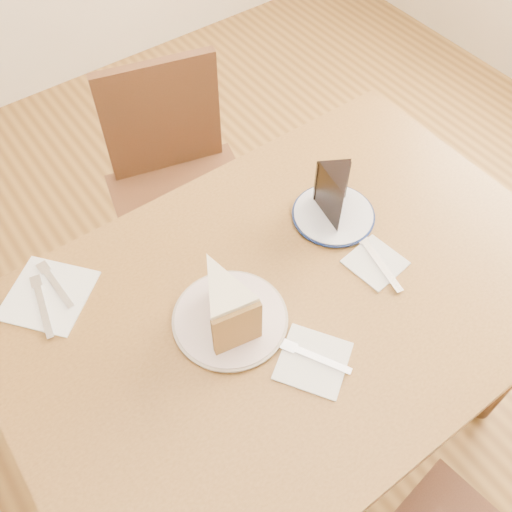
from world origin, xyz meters
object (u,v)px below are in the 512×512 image
Objects in this scene: chair_far at (181,191)px; carrot_cake at (222,300)px; plate_navy at (333,215)px; plate_cream at (230,319)px; table at (291,318)px; chocolate_cake at (336,198)px.

carrot_cake reaches higher than chair_far.
chair_far is 0.61m from plate_navy.
carrot_cake is at bearing -168.06° from plate_navy.
plate_cream is 1.23× the size of plate_navy.
table is 10.87× the size of chocolate_cake.
plate_cream is 0.36m from plate_navy.
carrot_cake reaches higher than plate_navy.
plate_navy is 1.37× the size of carrot_cake.
plate_navy is (0.13, -0.52, 0.29)m from chair_far.
chocolate_cake reaches higher than plate_navy.
plate_cream and plate_navy have the same top height.
carrot_cake is (-0.23, -0.60, 0.35)m from chair_far.
chocolate_cake is (0.35, 0.07, -0.00)m from carrot_cake.
chair_far is 0.73m from carrot_cake.
chocolate_cake is (-0.00, -0.00, 0.06)m from plate_navy.
chocolate_cake is (0.34, 0.08, 0.06)m from plate_cream.
table is 0.18m from plate_cream.
plate_cream is at bearing 84.68° from chair_far.
plate_navy is 1.64× the size of chocolate_cake.
chair_far reaches higher than table.
chair_far is (0.08, 0.63, -0.19)m from table.
table is 9.06× the size of carrot_cake.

